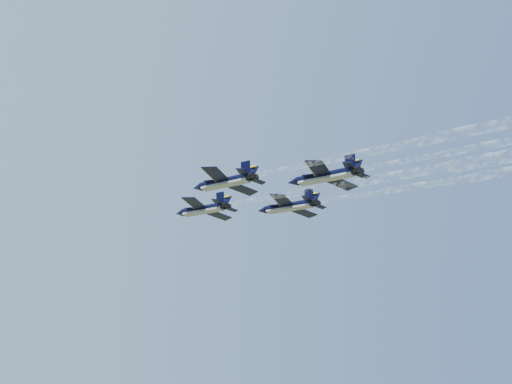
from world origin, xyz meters
name	(u,v)px	position (x,y,z in m)	size (l,w,h in m)	color
jet_lead	(202,210)	(-8.41, 15.59, 100.26)	(10.78, 14.85, 3.70)	black
jet_left	(224,182)	(-11.15, -1.25, 100.26)	(10.78, 14.85, 3.70)	black
jet_right	(288,207)	(5.12, 6.81, 100.26)	(10.78, 14.85, 3.70)	black
jet_slot	(325,176)	(2.03, -10.87, 100.26)	(10.78, 14.85, 3.70)	black
smoke_trail_lead	(417,151)	(8.08, -26.10, 100.29)	(23.07, 55.31, 2.15)	white
smoke_trail_left	(492,101)	(5.34, -42.94, 100.29)	(23.07, 55.31, 2.15)	white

